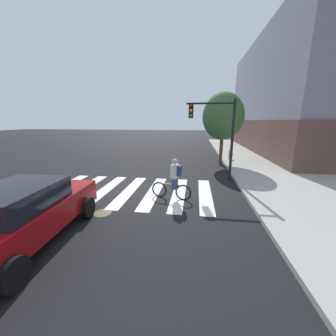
% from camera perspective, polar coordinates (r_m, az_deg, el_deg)
% --- Properties ---
extents(ground_plane, '(120.00, 120.00, 0.00)m').
position_cam_1_polar(ground_plane, '(9.51, -13.44, -6.26)').
color(ground_plane, black).
extents(sidewalk, '(6.50, 50.00, 0.15)m').
position_cam_1_polar(sidewalk, '(10.38, 38.91, -6.88)').
color(sidewalk, '#9E9B93').
rests_on(sidewalk, ground).
extents(crosswalk_stripes, '(7.44, 4.19, 0.01)m').
position_cam_1_polar(crosswalk_stripes, '(9.37, -11.03, -6.40)').
color(crosswalk_stripes, silver).
rests_on(crosswalk_stripes, ground).
extents(manhole_cover, '(0.64, 0.64, 0.01)m').
position_cam_1_polar(manhole_cover, '(7.49, -18.31, -12.12)').
color(manhole_cover, '#473D1E').
rests_on(manhole_cover, ground).
extents(sedan_near, '(2.36, 4.70, 1.59)m').
position_cam_1_polar(sedan_near, '(6.42, -36.48, -10.59)').
color(sedan_near, maroon).
rests_on(sedan_near, ground).
extents(cyclist, '(1.68, 0.46, 1.69)m').
position_cam_1_polar(cyclist, '(8.01, 1.72, -3.27)').
color(cyclist, black).
rests_on(cyclist, ground).
extents(traffic_light_near, '(2.47, 0.28, 4.20)m').
position_cam_1_polar(traffic_light_near, '(10.75, 13.76, 11.55)').
color(traffic_light_near, black).
rests_on(traffic_light_near, ground).
extents(fire_hydrant, '(0.33, 0.22, 0.78)m').
position_cam_1_polar(fire_hydrant, '(16.56, 17.38, 3.75)').
color(fire_hydrant, gold).
rests_on(fire_hydrant, sidewalk).
extents(street_tree_near, '(2.86, 2.86, 5.09)m').
position_cam_1_polar(street_tree_near, '(14.90, 15.53, 14.07)').
color(street_tree_near, '#4C3823').
rests_on(street_tree_near, ground).
extents(corner_building, '(15.06, 21.29, 11.19)m').
position_cam_1_polar(corner_building, '(26.41, 39.42, 15.74)').
color(corner_building, brown).
rests_on(corner_building, ground).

